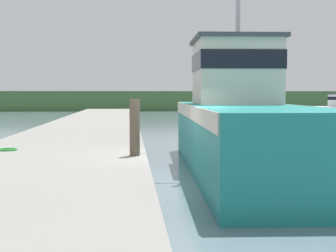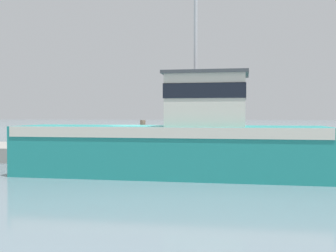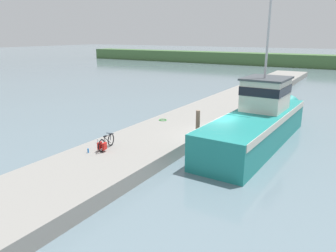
{
  "view_description": "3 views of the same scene",
  "coord_description": "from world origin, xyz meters",
  "px_view_note": "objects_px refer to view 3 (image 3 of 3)",
  "views": [
    {
      "loc": [
        -1.2,
        -12.87,
        2.27
      ],
      "look_at": [
        -0.37,
        -1.62,
        1.57
      ],
      "focal_mm": 55.0,
      "sensor_mm": 36.0,
      "label": 1
    },
    {
      "loc": [
        18.33,
        3.99,
        2.42
      ],
      "look_at": [
        0.62,
        1.36,
        1.91
      ],
      "focal_mm": 45.0,
      "sensor_mm": 36.0,
      "label": 2
    },
    {
      "loc": [
        7.37,
        -17.73,
        6.61
      ],
      "look_at": [
        -2.5,
        -1.32,
        1.25
      ],
      "focal_mm": 35.0,
      "sensor_mm": 36.0,
      "label": 3
    }
  ],
  "objects_px": {
    "mooring_post": "(198,122)",
    "water_bottle_by_bike": "(88,151)",
    "fishing_boat_main": "(260,120)",
    "water_bottle_on_curb": "(98,141)",
    "bicycle_touring": "(105,143)"
  },
  "relations": [
    {
      "from": "fishing_boat_main",
      "to": "bicycle_touring",
      "type": "height_order",
      "value": "fishing_boat_main"
    },
    {
      "from": "mooring_post",
      "to": "water_bottle_on_curb",
      "type": "bearing_deg",
      "value": -129.81
    },
    {
      "from": "mooring_post",
      "to": "water_bottle_by_bike",
      "type": "distance_m",
      "value": 6.98
    },
    {
      "from": "fishing_boat_main",
      "to": "water_bottle_by_bike",
      "type": "bearing_deg",
      "value": -124.7
    },
    {
      "from": "fishing_boat_main",
      "to": "water_bottle_on_curb",
      "type": "xyz_separation_m",
      "value": [
        -7.07,
        -7.12,
        -0.58
      ]
    },
    {
      "from": "bicycle_touring",
      "to": "mooring_post",
      "type": "relative_size",
      "value": 1.18
    },
    {
      "from": "water_bottle_on_curb",
      "to": "fishing_boat_main",
      "type": "bearing_deg",
      "value": 45.2
    },
    {
      "from": "water_bottle_by_bike",
      "to": "water_bottle_on_curb",
      "type": "relative_size",
      "value": 0.92
    },
    {
      "from": "fishing_boat_main",
      "to": "mooring_post",
      "type": "xyz_separation_m",
      "value": [
        -3.15,
        -2.41,
        0.0
      ]
    },
    {
      "from": "bicycle_touring",
      "to": "water_bottle_on_curb",
      "type": "xyz_separation_m",
      "value": [
        -1.1,
        0.62,
        -0.22
      ]
    },
    {
      "from": "bicycle_touring",
      "to": "mooring_post",
      "type": "bearing_deg",
      "value": 49.55
    },
    {
      "from": "mooring_post",
      "to": "water_bottle_on_curb",
      "type": "distance_m",
      "value": 6.16
    },
    {
      "from": "mooring_post",
      "to": "water_bottle_by_bike",
      "type": "height_order",
      "value": "mooring_post"
    },
    {
      "from": "water_bottle_by_bike",
      "to": "water_bottle_on_curb",
      "type": "bearing_deg",
      "value": 115.18
    },
    {
      "from": "bicycle_touring",
      "to": "water_bottle_by_bike",
      "type": "xyz_separation_m",
      "value": [
        -0.42,
        -0.83,
        -0.23
      ]
    }
  ]
}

